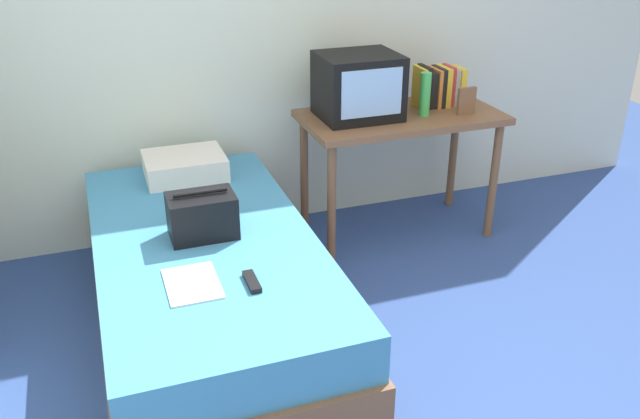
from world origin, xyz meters
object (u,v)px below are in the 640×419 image
at_px(magazine, 192,284).
at_px(remote_dark, 252,282).
at_px(water_bottle, 425,94).
at_px(handbag, 202,216).
at_px(tv, 358,86).
at_px(picture_frame, 466,101).
at_px(pillow, 185,166).
at_px(desk, 400,130).
at_px(bed, 208,286).
at_px(book_row, 439,87).

distance_m(magazine, remote_dark, 0.24).
relative_size(water_bottle, handbag, 0.83).
xyz_separation_m(tv, water_bottle, (0.37, -0.10, -0.06)).
distance_m(picture_frame, pillow, 1.64).
relative_size(magazine, remote_dark, 1.86).
bearing_deg(desk, remote_dark, -136.73).
height_order(picture_frame, remote_dark, picture_frame).
xyz_separation_m(bed, book_row, (1.58, 0.74, 0.63)).
relative_size(tv, pillow, 1.03).
bearing_deg(picture_frame, book_row, 107.09).
bearing_deg(pillow, desk, -3.60).
bearing_deg(book_row, water_bottle, -138.51).
bearing_deg(book_row, tv, -174.91).
relative_size(desk, magazine, 4.00).
height_order(tv, magazine, tv).
bearing_deg(picture_frame, handbag, -162.68).
relative_size(bed, book_row, 7.01).
bearing_deg(book_row, magazine, -146.42).
xyz_separation_m(water_bottle, book_row, (0.17, 0.15, -0.01)).
height_order(handbag, magazine, handbag).
bearing_deg(tv, handbag, -146.75).
xyz_separation_m(bed, water_bottle, (1.41, 0.59, 0.64)).
bearing_deg(pillow, water_bottle, -6.21).
bearing_deg(water_bottle, magazine, -147.42).
xyz_separation_m(picture_frame, handbag, (-1.64, -0.51, -0.23)).
bearing_deg(magazine, remote_dark, -18.70).
height_order(bed, desk, desk).
bearing_deg(water_bottle, desk, 147.26).
bearing_deg(magazine, tv, 43.03).
bearing_deg(remote_dark, book_row, 39.28).
distance_m(bed, picture_frame, 1.82).
xyz_separation_m(bed, desk, (1.30, 0.66, 0.41)).
distance_m(desk, handbag, 1.45).
bearing_deg(remote_dark, magazine, 161.30).
bearing_deg(water_bottle, pillow, 173.79).
bearing_deg(handbag, picture_frame, 17.32).
height_order(water_bottle, book_row, water_bottle).
height_order(desk, remote_dark, desk).
bearing_deg(remote_dark, handbag, 102.31).
xyz_separation_m(book_row, pillow, (-1.54, -0.00, -0.30)).
xyz_separation_m(picture_frame, remote_dark, (-1.54, -0.99, -0.32)).
xyz_separation_m(water_bottle, handbag, (-1.40, -0.57, -0.27)).
bearing_deg(remote_dark, tv, 51.18).
relative_size(bed, tv, 4.55).
xyz_separation_m(book_row, remote_dark, (-1.47, -1.20, -0.35)).
bearing_deg(magazine, book_row, 33.58).
height_order(desk, tv, tv).
bearing_deg(handbag, book_row, 24.73).
bearing_deg(handbag, desk, 26.43).
bearing_deg(desk, bed, -153.19).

